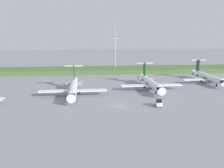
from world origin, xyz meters
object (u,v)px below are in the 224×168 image
object	(u,v)px
regional_jet_fourth	(208,77)
baggage_tug	(158,103)
regional_jet_third	(150,83)
antenna_mast	(115,51)
regional_jet_second	(73,88)

from	to	relation	value
regional_jet_fourth	baggage_tug	distance (m)	46.88
regional_jet_third	antenna_mast	size ratio (longest dim) A/B	1.12
regional_jet_second	antenna_mast	xyz separation A→B (m)	(20.95, 55.96, 8.90)
regional_jet_fourth	antenna_mast	world-z (taller)	antenna_mast
regional_jet_fourth	regional_jet_second	bearing A→B (deg)	-162.96
regional_jet_second	antenna_mast	bearing A→B (deg)	69.48
regional_jet_second	baggage_tug	bearing A→B (deg)	-35.20
regional_jet_second	antenna_mast	size ratio (longest dim) A/B	1.12
regional_jet_third	regional_jet_fourth	xyz separation A→B (m)	(27.61, 10.50, 0.00)
regional_jet_second	baggage_tug	size ratio (longest dim) A/B	9.69
regional_jet_second	regional_jet_third	bearing A→B (deg)	13.25
antenna_mast	baggage_tug	bearing A→B (deg)	-86.83
regional_jet_second	baggage_tug	distance (m)	30.66
regional_jet_second	regional_jet_third	world-z (taller)	same
antenna_mast	baggage_tug	size ratio (longest dim) A/B	8.67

